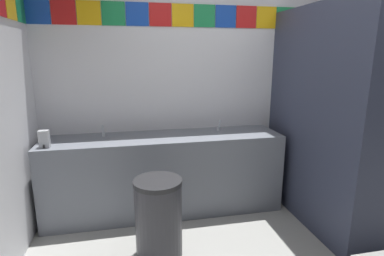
{
  "coord_description": "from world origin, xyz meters",
  "views": [
    {
      "loc": [
        -1.09,
        -1.89,
        1.68
      ],
      "look_at": [
        -0.5,
        0.89,
        1.0
      ],
      "focal_mm": 28.49,
      "sensor_mm": 36.0,
      "label": 1
    }
  ],
  "objects": [
    {
      "name": "toilet",
      "position": [
        1.13,
        1.1,
        0.3
      ],
      "size": [
        0.39,
        0.49,
        0.74
      ],
      "color": "white",
      "rests_on": "ground_plane"
    },
    {
      "name": "faucet_left",
      "position": [
        -1.36,
        1.3,
        0.9
      ],
      "size": [
        0.04,
        0.1,
        0.14
      ],
      "color": "silver",
      "rests_on": "vanity_counter"
    },
    {
      "name": "vanity_counter",
      "position": [
        -0.73,
        1.21,
        0.43
      ],
      "size": [
        2.49,
        0.57,
        0.85
      ],
      "color": "slate",
      "rests_on": "ground_plane"
    },
    {
      "name": "stall_divider",
      "position": [
        0.77,
        0.47,
        1.07
      ],
      "size": [
        0.92,
        1.52,
        2.15
      ],
      "color": "#33384C",
      "rests_on": "ground_plane"
    },
    {
      "name": "trash_bin",
      "position": [
        -0.89,
        0.43,
        0.35
      ],
      "size": [
        0.4,
        0.4,
        0.69
      ],
      "color": "#333338",
      "rests_on": "ground_plane"
    },
    {
      "name": "wall_back",
      "position": [
        0.0,
        1.53,
        1.38
      ],
      "size": [
        4.06,
        0.09,
        2.75
      ],
      "color": "silver",
      "rests_on": "ground_plane"
    },
    {
      "name": "soap_dispenser",
      "position": [
        -1.87,
        1.04,
        0.93
      ],
      "size": [
        0.09,
        0.09,
        0.16
      ],
      "color": "#B7BABF",
      "rests_on": "vanity_counter"
    },
    {
      "name": "faucet_right",
      "position": [
        -0.11,
        1.3,
        0.9
      ],
      "size": [
        0.04,
        0.1,
        0.14
      ],
      "color": "silver",
      "rests_on": "vanity_counter"
    }
  ]
}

